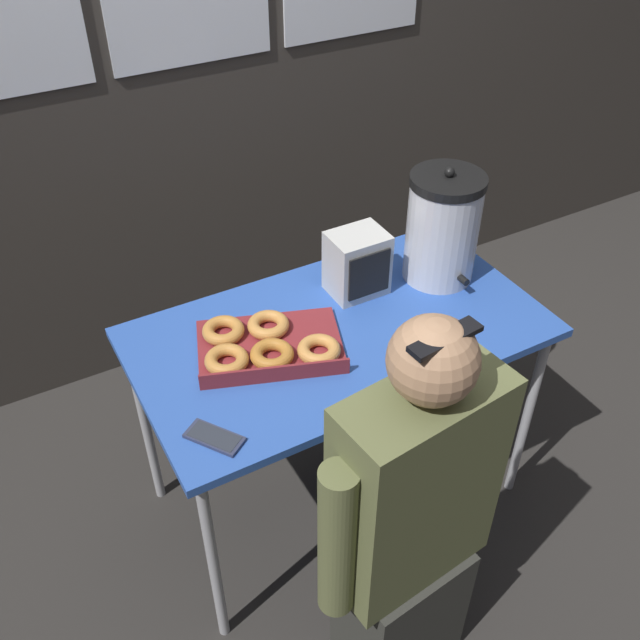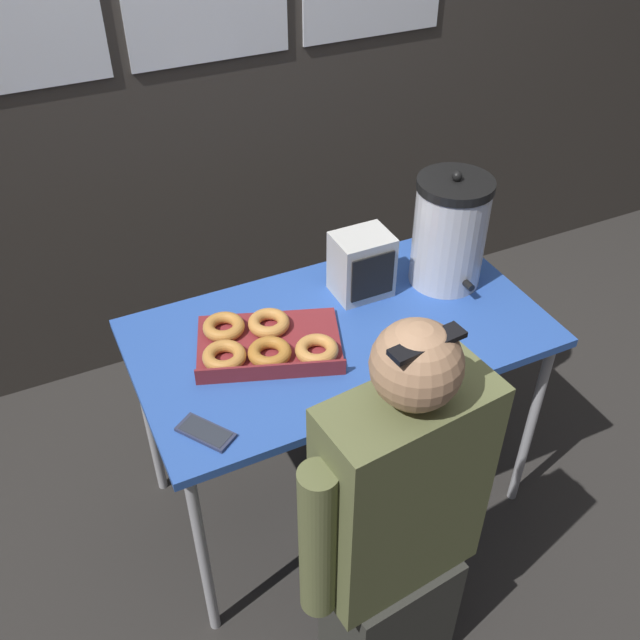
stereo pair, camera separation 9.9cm
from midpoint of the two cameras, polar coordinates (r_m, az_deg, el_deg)
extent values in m
plane|color=#2D2B28|center=(2.67, 2.39, -13.50)|extent=(12.00, 12.00, 0.00)
cube|color=#38332D|center=(2.75, -8.00, 21.26)|extent=(6.00, 0.10, 2.59)
cube|color=#2D56B2|center=(2.12, 2.92, -1.10)|extent=(1.22, 0.68, 0.03)
cylinder|color=#ADADB2|center=(2.09, -7.93, -18.31)|extent=(0.03, 0.03, 0.74)
cylinder|color=#ADADB2|center=(2.48, 17.58, -8.14)|extent=(0.03, 0.03, 0.74)
cylinder|color=#ADADB2|center=(2.46, -12.47, -7.55)|extent=(0.03, 0.03, 0.74)
cylinder|color=#ADADB2|center=(2.80, 10.10, -0.35)|extent=(0.03, 0.03, 0.74)
cube|color=maroon|center=(2.05, -2.73, -1.97)|extent=(0.48, 0.40, 0.02)
cube|color=maroon|center=(1.93, -2.48, -4.04)|extent=(0.39, 0.14, 0.04)
torus|color=#C6843D|center=(1.99, -6.27, -2.91)|extent=(0.17, 0.17, 0.04)
torus|color=#B8752E|center=(1.99, -2.64, -2.64)|extent=(0.14, 0.14, 0.04)
torus|color=#D08E46|center=(1.99, 1.16, -2.43)|extent=(0.17, 0.17, 0.04)
torus|color=#C5823B|center=(2.08, -6.37, -0.57)|extent=(0.14, 0.14, 0.04)
torus|color=#CD8A43|center=(2.08, -2.77, -0.27)|extent=(0.15, 0.15, 0.04)
cylinder|color=silver|center=(2.27, 11.52, 6.59)|extent=(0.23, 0.23, 0.33)
cylinder|color=black|center=(2.18, 12.12, 10.54)|extent=(0.23, 0.23, 0.03)
sphere|color=black|center=(2.17, 12.22, 11.17)|extent=(0.03, 0.03, 0.03)
cylinder|color=black|center=(2.25, 12.88, 2.84)|extent=(0.02, 0.06, 0.02)
cube|color=#2D334C|center=(1.83, -7.60, -8.94)|extent=(0.14, 0.16, 0.01)
cube|color=#2D333D|center=(1.82, -7.62, -8.82)|extent=(0.12, 0.14, 0.00)
cube|color=silver|center=(2.21, 4.63, 4.42)|extent=(0.17, 0.14, 0.21)
cube|color=black|center=(2.16, 5.55, 3.44)|extent=(0.14, 0.01, 0.15)
cube|color=#33332D|center=(2.16, 6.86, -22.10)|extent=(0.34, 0.25, 0.47)
cube|color=#60663D|center=(1.72, 8.25, -13.42)|extent=(0.42, 0.22, 0.61)
sphere|color=tan|center=(1.42, 9.70, -3.60)|extent=(0.19, 0.19, 0.19)
cube|color=black|center=(1.36, 10.66, -1.88)|extent=(0.17, 0.06, 0.01)
cylinder|color=#60663D|center=(1.85, 13.81, -10.79)|extent=(0.09, 0.09, 0.48)
cylinder|color=#60663D|center=(1.65, 1.65, -17.47)|extent=(0.09, 0.09, 0.48)
camera|label=1|loc=(0.05, -88.62, 1.12)|focal=40.00mm
camera|label=2|loc=(0.05, 91.38, -1.12)|focal=40.00mm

